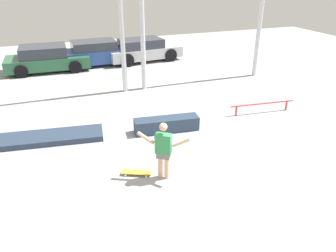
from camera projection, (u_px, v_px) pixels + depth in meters
ground_plane at (200, 166)px, 8.73m from camera, size 36.00×36.00×0.00m
skateboarder at (163, 149)px, 7.89m from camera, size 1.13×0.85×1.50m
skateboard at (136, 172)px, 8.33m from camera, size 0.78×0.53×0.08m
grind_box at (167, 124)px, 10.52m from camera, size 2.12×0.76×0.45m
manual_pad at (46, 138)px, 9.98m from camera, size 3.53×1.39×0.18m
grind_rail at (262, 105)px, 11.81m from camera, size 2.45×0.31×0.39m
canopy_support_left at (44, 16)px, 11.79m from camera, size 5.82×0.20×5.11m
canopy_support_right at (206, 9)px, 13.84m from camera, size 5.82×0.20×5.11m
parked_car_green at (47, 59)px, 16.61m from camera, size 4.11×2.12×1.27m
parked_car_blue at (97, 53)px, 17.67m from camera, size 4.16×1.92×1.29m
parked_car_silver at (143, 50)px, 18.38m from camera, size 4.29×2.15×1.24m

